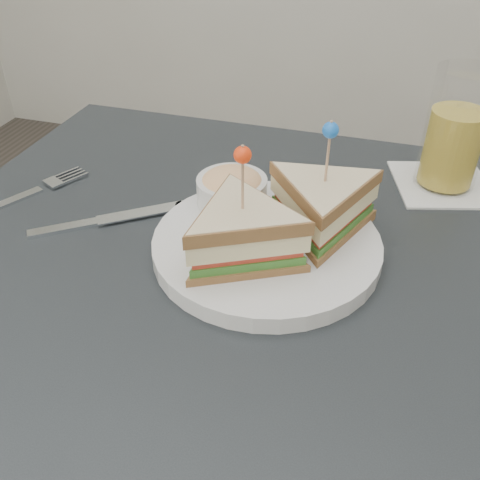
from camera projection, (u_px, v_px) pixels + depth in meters
name	position (u px, v px, depth m)	size (l,w,h in m)	color
table	(229.00, 330.00, 0.62)	(0.80, 0.80, 0.75)	black
plate_meal	(274.00, 222.00, 0.60)	(0.30, 0.28, 0.15)	silver
cutlery_fork	(28.00, 194.00, 0.72)	(0.11, 0.18, 0.01)	silver
cutlery_knife	(104.00, 220.00, 0.67)	(0.17, 0.14, 0.01)	silver
drink_set	(454.00, 137.00, 0.70)	(0.16, 0.16, 0.16)	silver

